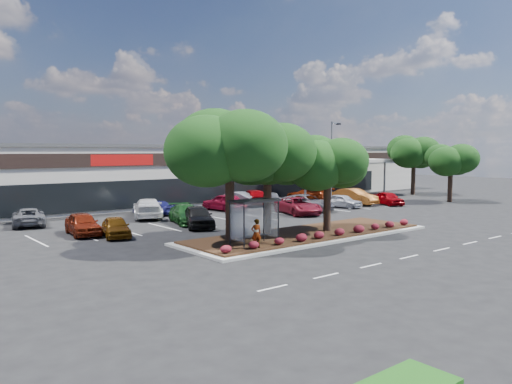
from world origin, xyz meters
TOP-DOWN VIEW (x-y plane):
  - ground at (0.00, 0.00)m, footprint 160.00×160.00m
  - retail_store at (0.06, 33.91)m, footprint 80.40×25.20m
  - landscape_island at (-2.00, 4.00)m, footprint 18.00×6.00m
  - lane_markings at (-0.14, 10.42)m, footprint 33.12×20.06m
  - shrub_row at (-2.00, 1.90)m, footprint 17.00×0.80m
  - bus_shelter at (-7.50, 2.95)m, footprint 2.75×1.55m
  - island_tree_west at (-8.00, 4.50)m, footprint 7.20×7.20m
  - island_tree_mid at (-4.50, 5.20)m, footprint 6.60×6.60m
  - island_tree_east at (-0.50, 3.70)m, footprint 5.80×5.80m
  - tree_east_near at (26.00, 10.00)m, footprint 5.60×5.60m
  - tree_east_far at (31.00, 18.00)m, footprint 6.40×6.40m
  - conifer_north_east at (34.00, 44.00)m, footprint 3.96×3.96m
  - person_waiting at (-8.01, 2.00)m, footprint 0.67×0.53m
  - light_pole at (12.11, 14.78)m, footprint 1.43×0.67m
  - car_0 at (-13.42, 13.83)m, footprint 2.31×4.58m
  - car_1 at (-12.02, 11.67)m, footprint 2.57×4.21m
  - car_2 at (-5.62, 11.81)m, footprint 3.58×5.14m
  - car_3 at (-5.24, 14.05)m, footprint 3.33×5.36m
  - car_4 at (5.35, 12.65)m, footprint 3.84×5.91m
  - car_5 at (7.63, 13.92)m, footprint 4.22×6.13m
  - car_6 at (12.42, 13.63)m, footprint 2.30×4.18m
  - car_7 at (15.53, 14.75)m, footprint 1.93×5.17m
  - car_8 at (17.99, 12.27)m, footprint 3.02×4.41m
  - car_9 at (-15.11, 20.53)m, footprint 3.34×5.28m
  - car_10 at (-4.78, 20.34)m, footprint 3.01×4.31m
  - car_11 at (-6.13, 18.82)m, footprint 4.45×6.13m
  - car_12 at (1.83, 18.98)m, footprint 2.55×4.98m
  - car_13 at (4.63, 21.38)m, footprint 3.20×4.81m
  - car_14 at (7.03, 21.01)m, footprint 3.86×5.42m
  - car_15 at (8.78, 20.53)m, footprint 3.17×4.40m
  - car_16 at (14.11, 20.05)m, footprint 3.61×5.84m

SIDE VIEW (x-z plane):
  - ground at x=0.00m, z-range 0.00..0.00m
  - lane_markings at x=-0.14m, z-range 0.00..0.01m
  - landscape_island at x=-2.00m, z-range -0.01..0.25m
  - shrub_row at x=-2.00m, z-range 0.26..0.76m
  - car_1 at x=-12.02m, z-range 0.00..1.34m
  - car_6 at x=12.42m, z-range 0.00..1.35m
  - car_9 at x=-15.11m, z-range 0.00..1.36m
  - car_10 at x=-4.78m, z-range 0.00..1.36m
  - car_15 at x=8.78m, z-range 0.00..1.39m
  - car_8 at x=17.99m, z-range 0.00..1.40m
  - car_3 at x=-5.24m, z-range 0.00..1.45m
  - car_0 at x=-13.42m, z-range 0.00..1.50m
  - car_13 at x=4.63m, z-range 0.00..1.50m
  - car_4 at x=5.35m, z-range 0.00..1.51m
  - car_5 at x=7.63m, z-range 0.00..1.56m
  - car_16 at x=14.11m, z-range 0.00..1.58m
  - car_12 at x=1.83m, z-range 0.00..1.62m
  - car_2 at x=-5.62m, z-range 0.00..1.62m
  - car_11 at x=-6.13m, z-range 0.00..1.65m
  - car_7 at x=15.53m, z-range 0.00..1.69m
  - car_14 at x=7.03m, z-range 0.00..1.71m
  - person_waiting at x=-8.01m, z-range 0.26..1.89m
  - bus_shelter at x=-7.50m, z-range 1.01..3.60m
  - retail_store at x=0.06m, z-range 0.03..6.28m
  - tree_east_near at x=26.00m, z-range 0.00..6.51m
  - island_tree_east at x=-0.50m, z-range 0.26..6.76m
  - light_pole at x=12.11m, z-range -0.52..8.02m
  - tree_east_far at x=31.00m, z-range 0.00..7.62m
  - island_tree_mid at x=-4.50m, z-range 0.26..7.58m
  - island_tree_west at x=-8.00m, z-range 0.26..8.15m
  - conifer_north_east at x=34.00m, z-range 0.00..9.00m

